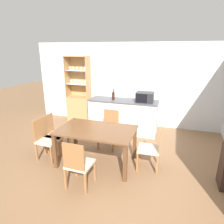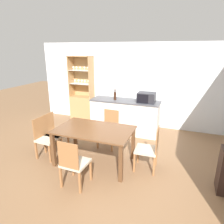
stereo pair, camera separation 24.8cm
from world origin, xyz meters
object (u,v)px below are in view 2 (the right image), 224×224
at_px(dining_chair_side_left_near, 46,138).
at_px(dining_chair_side_left_far, 54,133).
at_px(display_cabinet, 82,103).
at_px(dining_chair_side_right_far, 149,149).
at_px(wine_bottle, 115,96).
at_px(dining_chair_head_near, 74,163).
at_px(dining_chair_head_far, 109,129).
at_px(dining_table, 94,134).
at_px(microwave, 146,98).

distance_m(dining_chair_side_left_near, dining_chair_side_left_far, 0.30).
relative_size(display_cabinet, dining_chair_side_right_far, 2.35).
bearing_deg(wine_bottle, dining_chair_head_near, -85.93).
bearing_deg(dining_chair_side_left_near, dining_chair_side_right_far, 100.54).
distance_m(dining_chair_head_near, dining_chair_side_left_near, 1.31).
relative_size(dining_chair_head_near, dining_chair_head_far, 1.00).
distance_m(dining_table, wine_bottle, 1.85).
bearing_deg(dining_chair_side_left_far, wine_bottle, 152.94).
xyz_separation_m(microwave, wine_bottle, (-0.90, -0.03, -0.02)).
bearing_deg(display_cabinet, dining_table, -56.35).
bearing_deg(dining_chair_side_left_near, dining_chair_head_near, 61.85).
relative_size(dining_chair_side_left_far, microwave, 1.94).
xyz_separation_m(dining_chair_side_right_far, microwave, (-0.41, 1.67, 0.64)).
bearing_deg(wine_bottle, dining_chair_side_left_far, -119.62).
height_order(dining_chair_side_right_far, dining_chair_side_left_far, same).
relative_size(display_cabinet, dining_chair_head_far, 2.35).
height_order(dining_chair_head_far, wine_bottle, wine_bottle).
bearing_deg(wine_bottle, dining_chair_side_left_near, -115.74).
bearing_deg(dining_table, dining_chair_side_left_near, -172.64).
bearing_deg(dining_chair_side_left_near, dining_chair_side_left_far, -176.94).
bearing_deg(dining_chair_head_near, dining_chair_head_far, 91.65).
distance_m(display_cabinet, dining_chair_side_left_far, 2.26).
bearing_deg(dining_chair_head_near, dining_chair_side_left_near, 150.59).
xyz_separation_m(dining_table, dining_chair_head_far, (0.00, 0.82, -0.22)).
relative_size(dining_chair_side_left_near, wine_bottle, 2.93).
distance_m(dining_chair_head_near, dining_chair_head_far, 1.65).
xyz_separation_m(dining_chair_head_far, dining_chair_side_left_far, (-1.13, -0.67, 0.00)).
relative_size(dining_table, dining_chair_side_right_far, 1.74).
height_order(display_cabinet, dining_chair_head_far, display_cabinet).
height_order(dining_table, dining_chair_side_right_far, dining_chair_side_right_far).
height_order(dining_table, microwave, microwave).
height_order(dining_chair_head_far, dining_chair_side_right_far, same).
bearing_deg(dining_chair_side_left_far, dining_chair_head_near, 51.57).
relative_size(microwave, wine_bottle, 1.51).
height_order(display_cabinet, dining_chair_side_left_far, display_cabinet).
xyz_separation_m(dining_chair_side_right_far, dining_chair_side_left_far, (-2.25, 0.00, 0.00)).
bearing_deg(wine_bottle, dining_chair_side_right_far, -51.44).
bearing_deg(display_cabinet, wine_bottle, -22.20).
xyz_separation_m(dining_chair_side_left_near, wine_bottle, (0.94, 1.94, 0.62)).
distance_m(display_cabinet, dining_chair_side_right_far, 3.49).
xyz_separation_m(dining_chair_head_near, microwave, (0.71, 2.64, 0.64)).
height_order(display_cabinet, dining_chair_head_near, display_cabinet).
bearing_deg(dining_chair_side_left_far, dining_chair_head_far, 123.49).
bearing_deg(dining_chair_head_far, dining_chair_head_near, 93.13).
relative_size(dining_chair_side_left_far, wine_bottle, 2.93).
distance_m(dining_chair_side_left_near, microwave, 2.76).
relative_size(dining_chair_side_right_far, wine_bottle, 2.93).
height_order(dining_chair_head_far, dining_chair_side_left_near, same).
bearing_deg(dining_chair_side_left_far, dining_chair_side_right_far, 92.56).
xyz_separation_m(display_cabinet, dining_table, (1.57, -2.36, 0.07)).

